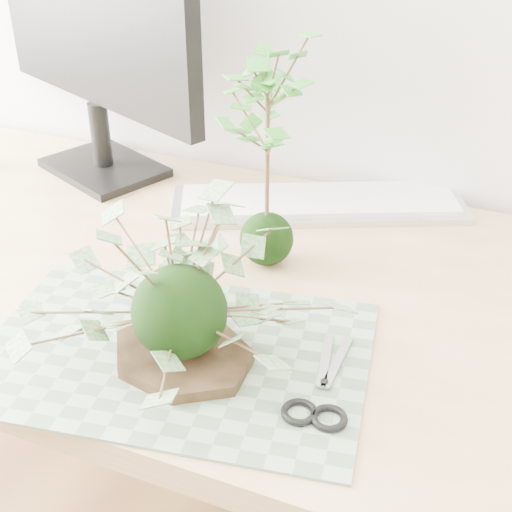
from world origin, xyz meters
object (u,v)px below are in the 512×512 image
maple_kokedama (268,113)px  monitor (90,20)px  ivy_kokedama (177,273)px  keyboard (319,203)px  desk (229,323)px

maple_kokedama → monitor: (-0.40, 0.19, 0.04)m
ivy_kokedama → keyboard: size_ratio=0.65×
desk → monitor: size_ratio=3.14×
maple_kokedama → keyboard: (0.02, 0.20, -0.22)m
desk → maple_kokedama: bearing=54.0°
maple_kokedama → keyboard: maple_kokedama is taller
desk → monitor: bearing=145.8°
keyboard → monitor: (-0.42, -0.00, 0.27)m
desk → maple_kokedama: size_ratio=4.83×
ivy_kokedama → monitor: 0.62m
monitor → desk: bearing=-10.6°
maple_kokedama → ivy_kokedama: bearing=-91.6°
maple_kokedama → keyboard: bearing=85.2°
maple_kokedama → keyboard: size_ratio=0.65×
desk → ivy_kokedama: size_ratio=4.81×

